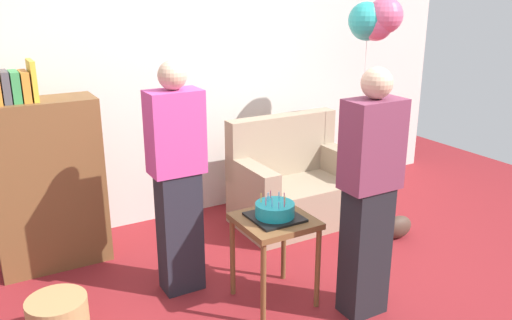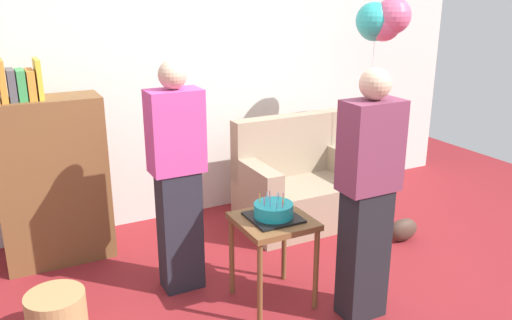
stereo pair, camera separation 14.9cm
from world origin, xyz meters
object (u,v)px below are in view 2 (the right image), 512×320
at_px(birthday_cake, 273,211).
at_px(wicker_basket, 57,316).
at_px(handbag, 403,230).
at_px(balloon_bunch, 381,21).
at_px(bookshelf, 52,178).
at_px(person_blowing_candles, 178,178).
at_px(person_holding_cake, 367,197).
at_px(couch, 299,186).
at_px(side_table, 273,232).

bearing_deg(birthday_cake, wicker_basket, 169.82).
distance_m(handbag, balloon_bunch, 1.81).
bearing_deg(bookshelf, person_blowing_candles, -49.11).
bearing_deg(bookshelf, person_holding_cake, -45.81).
bearing_deg(couch, birthday_cake, -129.18).
bearing_deg(person_blowing_candles, birthday_cake, -27.04).
bearing_deg(wicker_basket, side_table, -10.18).
bearing_deg(bookshelf, handbag, -20.96).
bearing_deg(side_table, bookshelf, 133.01).
xyz_separation_m(person_blowing_candles, wicker_basket, (-0.88, -0.22, -0.68)).
height_order(birthday_cake, wicker_basket, birthday_cake).
height_order(handbag, balloon_bunch, balloon_bunch).
height_order(side_table, birthday_cake, birthday_cake).
bearing_deg(bookshelf, wicker_basket, -98.63).
bearing_deg(couch, balloon_bunch, -10.63).
bearing_deg(birthday_cake, bookshelf, 133.01).
distance_m(wicker_basket, balloon_bunch, 3.43).
relative_size(bookshelf, handbag, 5.69).
relative_size(person_holding_cake, balloon_bunch, 0.82).
xyz_separation_m(couch, birthday_cake, (-0.85, -1.05, 0.33)).
relative_size(couch, side_table, 1.78).
distance_m(couch, side_table, 1.36).
relative_size(side_table, handbag, 2.20).
relative_size(person_holding_cake, handbag, 5.82).
distance_m(person_blowing_candles, person_holding_cake, 1.27).
relative_size(couch, handbag, 3.93).
bearing_deg(balloon_bunch, side_table, -149.67).
bearing_deg(handbag, balloon_bunch, 78.43).
distance_m(bookshelf, person_holding_cake, 2.38).
height_order(bookshelf, person_holding_cake, person_holding_cake).
bearing_deg(handbag, bookshelf, 159.04).
distance_m(wicker_basket, handbag, 2.81).
relative_size(handbag, balloon_bunch, 0.14).
bearing_deg(side_table, person_blowing_candles, 136.50).
bearing_deg(person_holding_cake, couch, -93.72).
xyz_separation_m(handbag, balloon_bunch, (0.13, 0.63, 1.69)).
distance_m(side_table, person_holding_cake, 0.67).
relative_size(bookshelf, birthday_cake, 4.98).
bearing_deg(birthday_cake, person_blowing_candles, 136.50).
distance_m(person_holding_cake, wicker_basket, 2.05).
height_order(bookshelf, balloon_bunch, balloon_bunch).
bearing_deg(person_blowing_candles, couch, 39.85).
relative_size(wicker_basket, balloon_bunch, 0.18).
xyz_separation_m(bookshelf, birthday_cake, (1.21, -1.30, -0.01)).
xyz_separation_m(person_holding_cake, handbag, (0.99, 0.69, -0.73)).
bearing_deg(couch, bookshelf, 172.94).
bearing_deg(birthday_cake, side_table, -67.57).
relative_size(couch, person_blowing_candles, 0.67).
distance_m(person_blowing_candles, handbag, 2.07).
bearing_deg(person_holding_cake, side_table, -30.16).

